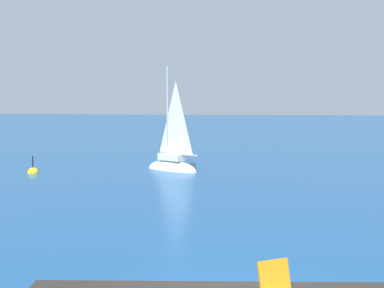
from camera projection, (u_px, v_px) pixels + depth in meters
name	position (u px, v px, depth m)	size (l,w,h in m)	color
sailboat_near	(172.00, 164.00, 27.63)	(3.21, 2.56, 5.94)	white
marker_buoy	(33.00, 173.00, 26.79)	(0.56, 0.56, 1.13)	yellow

